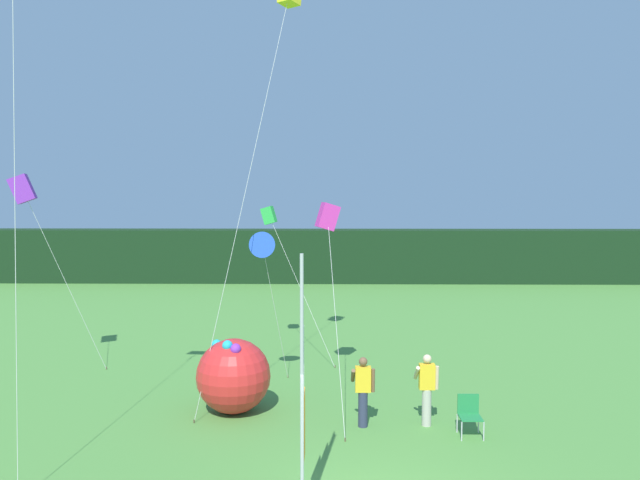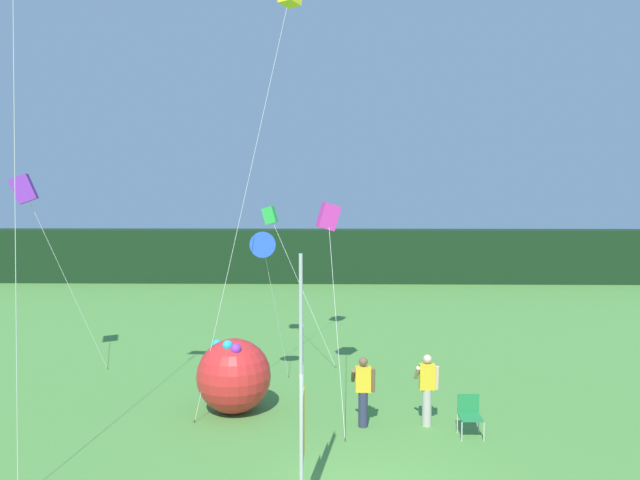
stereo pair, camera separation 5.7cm
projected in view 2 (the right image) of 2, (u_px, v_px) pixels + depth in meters
name	position (u px, v px, depth m)	size (l,w,h in m)	color
distant_treeline	(343.00, 256.00, 38.45)	(80.00, 2.40, 3.27)	black
banner_flag	(302.00, 391.00, 10.08)	(0.06, 1.03, 4.43)	#B7B7BC
person_near_banner	(427.00, 388.00, 14.21)	(0.55, 0.48, 1.68)	#B7B2A3
person_mid_field	(363.00, 390.00, 14.16)	(0.55, 0.48, 1.63)	#2D334C
inflatable_balloon	(234.00, 376.00, 15.10)	(1.83, 1.83, 1.89)	red
folding_chair	(470.00, 413.00, 13.67)	(0.51, 0.51, 0.89)	#BCBCC1
kite_blue_delta_2	(263.00, 245.00, 16.63)	(0.96, 1.35, 4.38)	brown
kite_magenta_box_3	(328.00, 217.00, 16.77)	(0.78, 4.10, 5.17)	brown
kite_green_box_4	(270.00, 216.00, 20.89)	(2.55, 2.34, 5.01)	brown
kite_purple_box_5	(24.00, 190.00, 17.97)	(2.56, 1.00, 6.00)	brown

